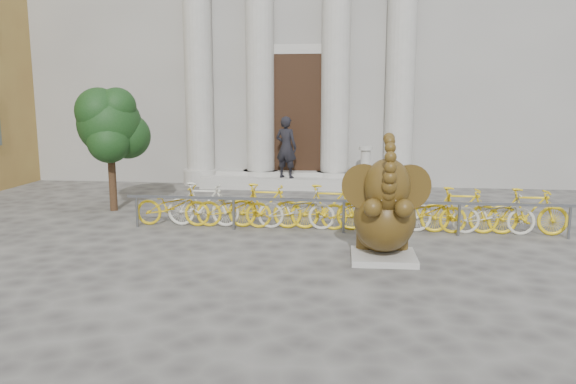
# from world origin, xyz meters

# --- Properties ---
(ground) EXTENTS (80.00, 80.00, 0.00)m
(ground) POSITION_xyz_m (0.00, 0.00, 0.00)
(ground) COLOR #474442
(ground) RESTS_ON ground
(classical_building) EXTENTS (22.00, 10.70, 12.00)m
(classical_building) POSITION_xyz_m (0.00, 14.93, 5.98)
(classical_building) COLOR gray
(classical_building) RESTS_ON ground
(entrance_steps) EXTENTS (6.00, 1.20, 0.36)m
(entrance_steps) POSITION_xyz_m (0.00, 9.40, 0.18)
(entrance_steps) COLOR #A8A59E
(entrance_steps) RESTS_ON ground
(elephant_statue) EXTENTS (1.54, 1.70, 2.30)m
(elephant_statue) POSITION_xyz_m (2.38, 1.66, 0.84)
(elephant_statue) COLOR #A8A59E
(elephant_statue) RESTS_ON ground
(bike_rack) EXTENTS (9.62, 0.53, 1.00)m
(bike_rack) POSITION_xyz_m (1.61, 3.90, 0.50)
(bike_rack) COLOR slate
(bike_rack) RESTS_ON ground
(tree) EXTENTS (1.79, 1.64, 3.11)m
(tree) POSITION_xyz_m (-4.25, 5.32, 2.17)
(tree) COLOR #332114
(tree) RESTS_ON ground
(pedestrian) EXTENTS (0.82, 0.68, 1.92)m
(pedestrian) POSITION_xyz_m (-0.28, 9.13, 1.32)
(pedestrian) COLOR black
(pedestrian) RESTS_ON entrance_steps
(balustrade_post) EXTENTS (0.41, 0.41, 1.01)m
(balustrade_post) POSITION_xyz_m (2.17, 9.10, 0.83)
(balustrade_post) COLOR #A8A59E
(balustrade_post) RESTS_ON entrance_steps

